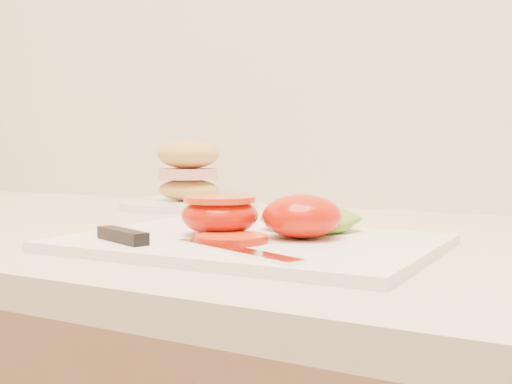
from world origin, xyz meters
The scene contains 7 objects.
cutting_board centered at (-0.60, 1.56, 0.94)m, with size 0.35×0.26×0.01m, color white.
tomato_half_dome centered at (-0.55, 1.58, 0.96)m, with size 0.08×0.08×0.04m, color red.
tomato_half_cut centered at (-0.64, 1.56, 0.96)m, with size 0.08×0.08×0.04m.
tomato_slice_0 centered at (-0.60, 1.52, 0.94)m, with size 0.07×0.07×0.01m, color #DF4F1F.
lettuce_leaf_0 centered at (-0.57, 1.64, 0.95)m, with size 0.11×0.08×0.02m, color #6CB32F.
knife centered at (-0.64, 1.48, 0.94)m, with size 0.24×0.08×0.01m.
sandwich_plate centered at (-0.90, 1.87, 0.97)m, with size 0.23×0.23×0.11m.
Camera 1 is at (-0.28, 1.01, 1.03)m, focal length 45.00 mm.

